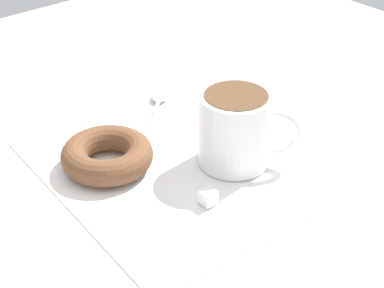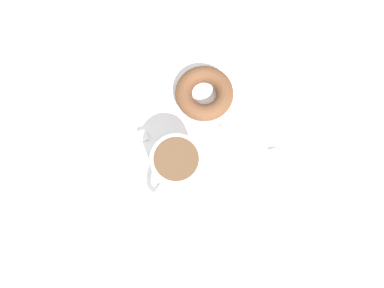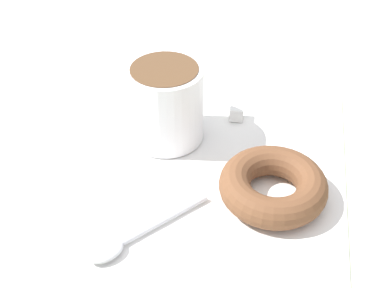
{
  "view_description": "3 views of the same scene",
  "coord_description": "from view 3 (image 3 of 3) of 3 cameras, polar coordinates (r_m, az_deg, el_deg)",
  "views": [
    {
      "loc": [
        48.33,
        -42.15,
        44.22
      ],
      "look_at": [
        -1.69,
        0.02,
        2.3
      ],
      "focal_mm": 60.0,
      "sensor_mm": 36.0,
      "label": 1
    },
    {
      "loc": [
        4.31,
        19.56,
        77.12
      ],
      "look_at": [
        -1.69,
        0.02,
        2.3
      ],
      "focal_mm": 40.0,
      "sensor_mm": 36.0,
      "label": 2
    },
    {
      "loc": [
        -46.77,
        -5.52,
        39.3
      ],
      "look_at": [
        -1.69,
        0.02,
        2.3
      ],
      "focal_mm": 50.0,
      "sensor_mm": 36.0,
      "label": 3
    }
  ],
  "objects": [
    {
      "name": "napkin",
      "position": [
        0.6,
        0.0,
        -1.59
      ],
      "size": [
        35.78,
        35.78,
        0.3
      ],
      "primitive_type": "cube",
      "rotation": [
        0.0,
        0.0,
        -0.07
      ],
      "color": "white",
      "rests_on": "ground_plane"
    },
    {
      "name": "coffee_cup",
      "position": [
        0.61,
        -2.95,
        4.57
      ],
      "size": [
        10.42,
        9.91,
        9.1
      ],
      "color": "white",
      "rests_on": "napkin"
    },
    {
      "name": "ground_plane",
      "position": [
        0.62,
        0.21,
        -1.39
      ],
      "size": [
        120.0,
        120.0,
        2.0
      ],
      "primitive_type": "cube",
      "color": "beige"
    },
    {
      "name": "spoon",
      "position": [
        0.51,
        -7.3,
        -10.3
      ],
      "size": [
        10.51,
        10.75,
        0.9
      ],
      "color": "silver",
      "rests_on": "napkin"
    },
    {
      "name": "donut",
      "position": [
        0.55,
        8.65,
        -4.42
      ],
      "size": [
        11.06,
        11.06,
        3.22
      ],
      "primitive_type": "torus",
      "color": "brown",
      "rests_on": "napkin"
    },
    {
      "name": "sugar_cube",
      "position": [
        0.65,
        4.76,
        3.33
      ],
      "size": [
        1.66,
        1.66,
        1.66
      ],
      "primitive_type": "cube",
      "color": "white",
      "rests_on": "napkin"
    }
  ]
}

